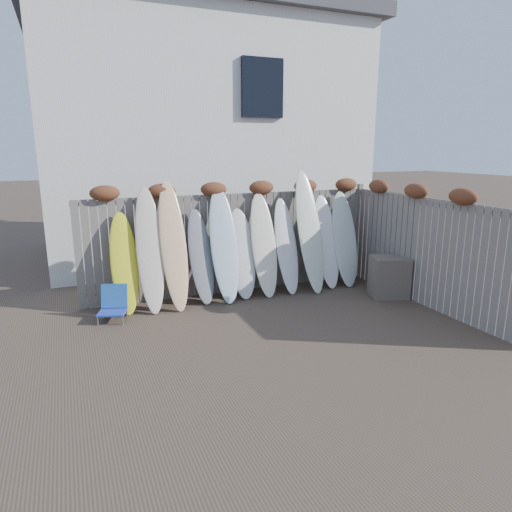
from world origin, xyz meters
name	(u,v)px	position (x,y,z in m)	size (l,w,h in m)	color
ground	(285,333)	(0.00, 0.00, 0.00)	(80.00, 80.00, 0.00)	#493A2D
back_fence	(236,234)	(0.06, 2.39, 1.18)	(6.05, 0.28, 2.24)	slate
right_fence	(426,245)	(2.99, 0.25, 1.14)	(0.28, 4.40, 2.24)	slate
house	(199,136)	(0.50, 6.50, 3.20)	(8.50, 5.50, 6.33)	silver
beach_chair	(113,304)	(-2.45, 1.67, 0.28)	(0.57, 0.59, 0.59)	#233FB3
wooden_crate	(389,277)	(2.71, 0.87, 0.40)	(0.69, 0.57, 0.80)	#493C37
lattice_panel	(392,242)	(3.06, 1.28, 1.00)	(0.06, 1.34, 2.01)	brown
surfboard_0	(124,263)	(-2.19, 2.01, 0.89)	(0.47, 0.07, 1.85)	yellow
surfboard_1	(150,250)	(-1.74, 1.96, 1.10)	(0.47, 0.07, 2.30)	beige
surfboard_2	(173,246)	(-1.32, 1.93, 1.15)	(0.47, 0.07, 2.40)	tan
surfboard_3	(201,257)	(-0.79, 2.01, 0.88)	(0.46, 0.07, 1.83)	slate
surfboard_4	(224,245)	(-0.34, 1.95, 1.08)	(0.53, 0.07, 2.24)	silver
surfboard_5	(242,254)	(0.04, 2.03, 0.86)	(0.54, 0.07, 1.79)	silver
surfboard_6	(264,245)	(0.49, 1.98, 1.01)	(0.51, 0.07, 2.10)	silver
surfboard_7	(286,246)	(0.98, 1.97, 0.95)	(0.46, 0.07, 1.97)	silver
surfboard_8	(310,232)	(1.48, 1.91, 1.22)	(0.53, 0.07, 2.54)	silver
surfboard_9	(327,242)	(1.94, 2.01, 0.96)	(0.53, 0.07, 1.99)	white
surfboard_10	(345,239)	(2.36, 1.96, 0.99)	(0.54, 0.07, 2.06)	beige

